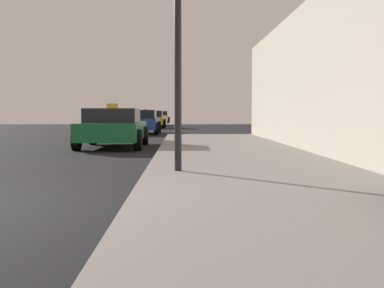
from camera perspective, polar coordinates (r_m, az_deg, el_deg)
sidewalk at (r=5.97m, az=12.07°, el=-6.59°), size 4.00×32.00×0.15m
street_lamp at (r=8.25m, az=-1.72°, el=16.38°), size 0.36×0.36×4.04m
car_green at (r=15.67m, az=-9.45°, el=1.95°), size 2.06×4.12×1.43m
car_blue at (r=25.37m, az=-6.19°, el=2.68°), size 2.03×4.22×1.27m
car_yellow at (r=35.01m, az=-4.87°, el=3.00°), size 2.00×4.02×1.27m
car_red at (r=42.01m, az=-5.61°, el=3.13°), size 2.07×4.57×1.43m
car_silver at (r=51.34m, az=-3.84°, el=3.26°), size 1.99×4.27×1.27m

